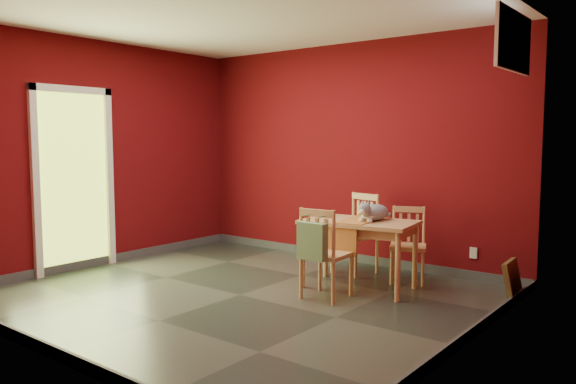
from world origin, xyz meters
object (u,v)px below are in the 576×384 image
Objects in this scene: chair_near at (324,252)px; picture_frame at (513,282)px; cat at (375,209)px; chair_far_left at (357,233)px; chair_far_right at (408,244)px; tote_bag at (312,241)px; dining_table at (359,229)px.

chair_near is 2.19× the size of picture_frame.
cat is at bearing -164.34° from picture_frame.
chair_far_left is 0.78m from cat.
chair_far_left is 1.03× the size of chair_near.
cat reaches higher than chair_far_right.
tote_bag reaches higher than picture_frame.
cat is 1.46m from picture_frame.
picture_frame is at bearing 33.58° from chair_near.
tote_bag is at bearing -104.23° from chair_far_right.
dining_table is at bearing -115.52° from chair_far_right.
chair_far_left is at bearing 175.98° from picture_frame.
chair_far_right is (0.27, 0.57, -0.21)m from dining_table.
chair_far_left is at bearing 129.17° from cat.
dining_table is 3.01× the size of picture_frame.
dining_table is 0.67m from chair_far_right.
chair_near is (-0.07, -0.52, -0.17)m from dining_table.
chair_near is at bearing -114.19° from cat.
chair_near is 0.75m from cat.
chair_far_right is at bearing 174.04° from picture_frame.
dining_table is 0.55m from chair_near.
chair_far_right is 0.64m from cat.
chair_far_left is 1.79m from picture_frame.
dining_table is 1.51× the size of chair_far_right.
chair_far_left reaches higher than chair_far_right.
dining_table is 0.26m from cat.
chair_far_right is at bearing -0.59° from chair_far_left.
tote_bag is 0.89× the size of cat.
chair_near is 1.90× the size of cat.
picture_frame is (1.28, 0.36, -0.62)m from cat.
cat is (0.20, 0.62, 0.37)m from chair_near.
chair_near is at bearing -97.55° from dining_table.
cat reaches higher than picture_frame.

